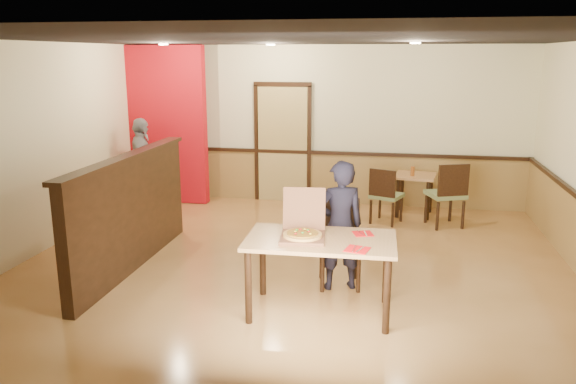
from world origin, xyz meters
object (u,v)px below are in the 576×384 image
side_chair_left (385,194)px  condiment (413,171)px  side_table (415,185)px  passerby (142,165)px  main_table (320,249)px  diner (340,226)px  diner_chair (340,239)px  side_chair_right (448,192)px  pizza_box (303,232)px

side_chair_left → condiment: side_chair_left is taller
side_table → passerby: 4.60m
main_table → diner: bearing=77.4°
diner → condiment: 3.29m
diner_chair → side_chair_right: bearing=51.5°
main_table → side_chair_left: (0.59, 3.35, -0.21)m
passerby → condiment: 4.53m
side_chair_right → side_table: 0.78m
diner → condiment: diner is taller
diner_chair → pizza_box: pizza_box is taller
main_table → diner_chair: diner_chair is taller
passerby → side_table: bearing=-105.2°
pizza_box → condiment: size_ratio=3.53×
side_chair_right → condiment: (-0.53, 0.51, 0.21)m
diner_chair → diner: (0.01, -0.15, 0.21)m
diner_chair → condiment: diner_chair is taller
passerby → condiment: size_ratio=10.05×
side_chair_right → diner_chair: bearing=38.9°
main_table → side_chair_left: bearing=78.4°
side_chair_right → diner: size_ratio=0.69×
side_table → pizza_box: pizza_box is taller
side_chair_right → condiment: size_ratio=6.46×
side_chair_left → side_table: side_chair_left is taller
side_table → condiment: (-0.05, -0.11, 0.25)m
side_chair_left → diner: (-0.46, -2.67, 0.26)m
side_chair_right → side_table: bearing=-73.9°
side_table → main_table: bearing=-105.1°
diner_chair → diner: 0.26m
side_chair_left → side_table: 0.78m
side_chair_right → pizza_box: size_ratio=1.83×
side_table → condiment: condiment is taller
diner_chair → side_table: bearing=64.2°
main_table → pizza_box: pizza_box is taller
side_chair_left → passerby: 4.09m
diner → pizza_box: bearing=44.2°
diner_chair → condiment: size_ratio=6.24×
main_table → pizza_box: size_ratio=2.73×
main_table → side_table: size_ratio=2.11×
main_table → side_table: (1.07, 3.96, -0.18)m
main_table → side_chair_right: size_ratio=1.49×
pizza_box → main_table: bearing=-3.5°
side_table → pizza_box: (-1.25, -3.97, 0.35)m
diner_chair → side_chair_left: bearing=70.4°
side_chair_right → main_table: bearing=43.7°
side_chair_left → pizza_box: bearing=98.0°
side_table → diner: size_ratio=0.49×
diner_chair → pizza_box: bearing=-118.7°
side_chair_left → condiment: size_ratio=5.67×
diner → condiment: (0.88, 3.18, 0.02)m
diner → side_table: bearing=-127.0°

